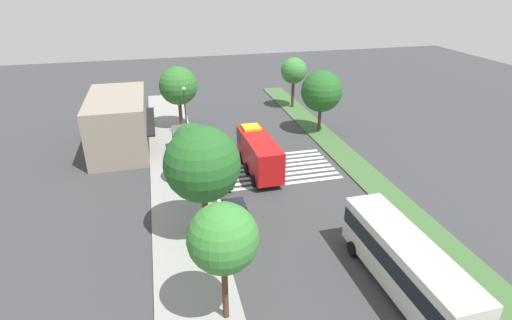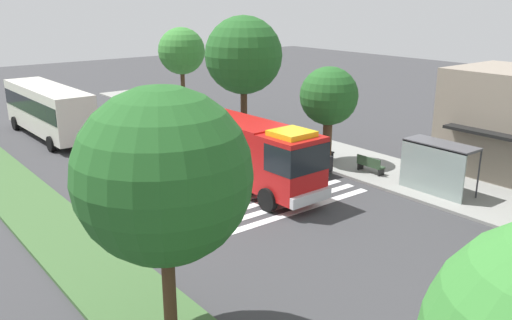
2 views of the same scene
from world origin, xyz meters
name	(u,v)px [view 1 (image 1 of 2)]	position (x,y,z in m)	size (l,w,h in m)	color
ground_plane	(278,178)	(0.00, 0.00, 0.00)	(120.00, 120.00, 0.00)	#38383A
sidewalk	(179,189)	(0.00, 8.97, 0.07)	(60.00, 4.84, 0.14)	gray
median_strip	(358,168)	(0.00, -8.05, 0.07)	(60.00, 3.00, 0.14)	#3D6033
crosswalk	(272,169)	(1.92, 0.00, 0.01)	(6.75, 11.79, 0.01)	silver
fire_truck	(258,152)	(1.88, 1.39, 2.00)	(8.35, 2.85, 3.62)	#B71414
parked_car_west	(234,215)	(-6.57, 5.35, 0.92)	(4.26, 2.12, 1.81)	silver
parked_car_mid	(219,174)	(0.34, 5.35, 0.90)	(4.47, 2.22, 1.75)	black
transit_bus	(406,262)	(-15.63, -2.95, 2.09)	(10.76, 2.99, 3.52)	silver
bus_stop_shelter	(183,137)	(7.67, 7.92, 1.89)	(3.50, 1.40, 2.46)	#4C4C51
bench_near_shelter	(187,164)	(3.67, 7.93, 0.59)	(1.60, 0.50, 0.90)	#2D472D
bench_west_of_shelter	(191,183)	(-0.09, 7.93, 0.59)	(1.60, 0.50, 0.90)	black
street_lamp	(185,107)	(12.26, 7.15, 3.54)	(0.36, 0.36, 5.71)	#2D2D30
storefront_building	(119,123)	(10.71, 14.22, 2.86)	(11.37, 6.48, 5.71)	gray
sidewalk_tree_far_west	(223,239)	(-15.23, 7.55, 5.31)	(3.64, 3.64, 7.02)	#47301E
sidewalk_tree_west	(202,164)	(-7.21, 7.55, 5.63)	(5.19, 5.19, 8.11)	#47301E
sidewalk_tree_center	(192,143)	(0.75, 7.55, 3.96)	(3.30, 3.30, 5.52)	#513823
sidewalk_tree_far_east	(178,86)	(15.50, 7.55, 5.15)	(4.43, 4.43, 7.24)	#513823
median_tree_far_west	(321,91)	(10.01, -8.05, 4.94)	(4.66, 4.66, 7.14)	#47301E
median_tree_west	(294,71)	(19.73, -8.05, 5.14)	(3.47, 3.47, 6.78)	#47301E
fire_hydrant	(222,261)	(-11.02, 7.05, 0.49)	(0.28, 0.28, 0.70)	gold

